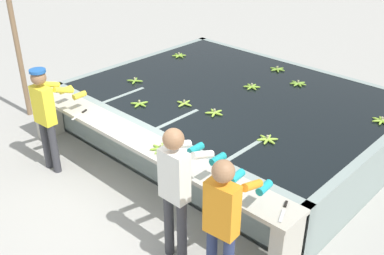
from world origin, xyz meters
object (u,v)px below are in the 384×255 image
object	(u,v)px
banana_bunch_floating_1	(179,56)
banana_bunch_floating_4	(277,69)
worker_0	(47,111)
banana_bunch_floating_3	(184,103)
banana_bunch_floating_9	(140,104)
worker_2	(224,217)
knife_1	(284,208)
worker_1	(177,184)
knife_0	(82,113)
banana_bunch_ledge_0	(161,148)
banana_bunch_floating_7	(252,87)
support_post_left	(14,29)
banana_bunch_floating_5	(382,121)
banana_bunch_floating_2	(298,83)
banana_bunch_floating_8	(135,81)
banana_bunch_floating_0	(214,113)
banana_bunch_floating_6	(267,139)

from	to	relation	value
banana_bunch_floating_1	banana_bunch_floating_4	distance (m)	1.92
worker_0	banana_bunch_floating_3	xyz separation A→B (m)	(1.09, 1.64, -0.09)
banana_bunch_floating_9	worker_2	bearing A→B (deg)	-24.96
worker_0	knife_1	xyz separation A→B (m)	(3.56, 0.56, -0.09)
worker_1	banana_bunch_floating_9	bearing A→B (deg)	149.14
banana_bunch_floating_9	knife_0	bearing A→B (deg)	-115.35
worker_1	knife_1	world-z (taller)	worker_1
banana_bunch_ledge_0	worker_0	bearing A→B (deg)	-164.67
worker_0	worker_1	xyz separation A→B (m)	(2.61, -0.02, 0.04)
banana_bunch_floating_7	support_post_left	size ratio (longest dim) A/B	0.09
banana_bunch_floating_5	knife_1	distance (m)	2.56
banana_bunch_floating_2	banana_bunch_floating_8	world-z (taller)	same
banana_bunch_floating_1	banana_bunch_floating_8	size ratio (longest dim) A/B	1.12
worker_2	banana_bunch_floating_8	size ratio (longest dim) A/B	6.33
banana_bunch_floating_0	banana_bunch_floating_8	size ratio (longest dim) A/B	1.09
banana_bunch_floating_1	banana_bunch_floating_3	distance (m)	2.21
worker_0	banana_bunch_floating_7	bearing A→B (deg)	63.41
worker_1	worker_2	distance (m)	0.68
banana_bunch_floating_9	support_post_left	distance (m)	2.72
worker_2	banana_bunch_floating_0	world-z (taller)	worker_2
banana_bunch_floating_7	support_post_left	distance (m)	4.11
worker_2	banana_bunch_floating_8	world-z (taller)	worker_2
banana_bunch_floating_8	knife_1	size ratio (longest dim) A/B	0.75
banana_bunch_floating_6	banana_bunch_floating_7	xyz separation A→B (m)	(-1.20, 1.26, 0.00)
banana_bunch_floating_6	banana_bunch_floating_7	distance (m)	1.74
banana_bunch_floating_0	support_post_left	bearing A→B (deg)	-163.40
worker_1	banana_bunch_floating_1	distance (m)	4.46
worker_0	banana_bunch_floating_2	size ratio (longest dim) A/B	5.59
worker_0	worker_1	bearing A→B (deg)	-0.42
support_post_left	banana_bunch_floating_6	bearing A→B (deg)	11.68
banana_bunch_floating_6	knife_1	world-z (taller)	banana_bunch_floating_6
banana_bunch_floating_0	banana_bunch_floating_2	size ratio (longest dim) A/B	0.98
banana_bunch_floating_6	banana_bunch_floating_9	world-z (taller)	same
worker_1	banana_bunch_floating_9	distance (m)	2.34
banana_bunch_floating_5	support_post_left	distance (m)	6.00
worker_1	banana_bunch_ledge_0	distance (m)	0.96
worker_1	support_post_left	bearing A→B (deg)	171.67
worker_2	banana_bunch_ledge_0	xyz separation A→B (m)	(-1.48, 0.57, -0.09)
banana_bunch_floating_7	knife_1	distance (m)	3.14
banana_bunch_floating_2	banana_bunch_floating_4	distance (m)	0.70
banana_bunch_floating_8	banana_bunch_floating_9	world-z (taller)	same
banana_bunch_floating_0	knife_0	size ratio (longest dim) A/B	0.82
worker_0	banana_bunch_floating_7	size ratio (longest dim) A/B	5.55
worker_0	banana_bunch_floating_0	bearing A→B (deg)	46.55
banana_bunch_ledge_0	banana_bunch_floating_5	bearing A→B (deg)	57.73
banana_bunch_floating_3	banana_bunch_floating_9	xyz separation A→B (m)	(-0.48, -0.46, -0.00)
banana_bunch_floating_2	banana_bunch_floating_8	distance (m)	2.71
banana_bunch_floating_0	banana_bunch_floating_1	xyz separation A→B (m)	(-2.15, 1.43, -0.00)
banana_bunch_floating_2	banana_bunch_floating_5	bearing A→B (deg)	-13.59
banana_bunch_floating_0	banana_bunch_floating_4	xyz separation A→B (m)	(-0.35, 2.11, -0.00)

